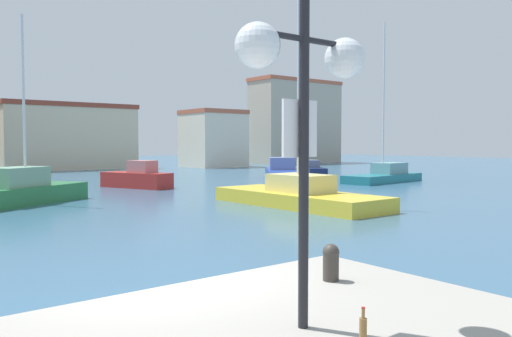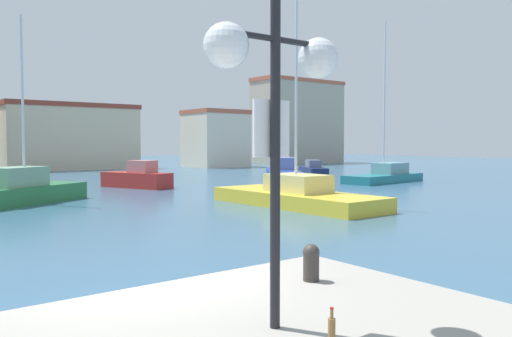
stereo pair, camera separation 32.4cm
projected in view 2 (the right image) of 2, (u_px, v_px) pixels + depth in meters
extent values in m
plane|color=#38607F|center=(226.00, 189.00, 32.21)|extent=(160.00, 160.00, 0.00)
cylinder|color=black|center=(275.00, 126.00, 5.00)|extent=(0.10, 0.10, 3.96)
cylinder|color=black|center=(275.00, 39.00, 4.96)|extent=(1.14, 0.06, 0.06)
sphere|color=white|center=(226.00, 45.00, 4.62)|extent=(0.42, 0.42, 0.42)
sphere|color=white|center=(318.00, 58.00, 5.31)|extent=(0.42, 0.42, 0.42)
cube|color=white|center=(271.00, 129.00, 5.05)|extent=(0.44, 0.03, 0.56)
cylinder|color=red|center=(270.00, 122.00, 5.06)|extent=(0.24, 0.01, 0.24)
cylinder|color=olive|center=(332.00, 332.00, 4.62)|extent=(0.07, 0.07, 0.25)
cylinder|color=olive|center=(332.00, 314.00, 4.61)|extent=(0.03, 0.03, 0.09)
cylinder|color=#B21E19|center=(332.00, 308.00, 4.61)|extent=(0.03, 0.03, 0.01)
cylinder|color=#38332D|center=(311.00, 267.00, 6.82)|extent=(0.21, 0.21, 0.38)
sphere|color=#38332D|center=(311.00, 252.00, 6.81)|extent=(0.22, 0.22, 0.22)
cube|color=#28703D|center=(25.00, 195.00, 24.59)|extent=(6.55, 5.12, 0.85)
cube|color=gray|center=(16.00, 177.00, 24.09)|extent=(3.02, 2.71, 0.92)
cylinder|color=silver|center=(23.00, 101.00, 24.37)|extent=(0.12, 0.12, 8.04)
cube|color=#B22823|center=(136.00, 180.00, 33.49)|extent=(3.25, 5.16, 0.99)
cube|color=#C4716E|center=(142.00, 167.00, 33.16)|extent=(1.69, 1.92, 0.78)
cube|color=gold|center=(296.00, 199.00, 23.76)|extent=(3.13, 9.04, 0.65)
cube|color=#DFCD77|center=(298.00, 183.00, 23.60)|extent=(1.93, 2.82, 0.81)
cylinder|color=silver|center=(296.00, 76.00, 23.49)|extent=(0.12, 0.12, 10.54)
cube|color=#233D93|center=(283.00, 175.00, 40.32)|extent=(7.24, 8.55, 0.81)
cube|color=#6E7DB1|center=(283.00, 163.00, 40.91)|extent=(2.94, 3.01, 0.94)
cube|color=#19234C|center=(313.00, 170.00, 49.62)|extent=(4.30, 5.73, 0.56)
cube|color=slate|center=(313.00, 164.00, 49.57)|extent=(2.00, 2.30, 0.69)
cube|color=#1E707A|center=(383.00, 178.00, 37.90)|extent=(7.48, 3.26, 0.59)
cube|color=#6B9CA2|center=(390.00, 168.00, 38.49)|extent=(2.78, 1.96, 0.82)
cylinder|color=silver|center=(384.00, 99.00, 37.61)|extent=(0.12, 0.12, 11.02)
cube|color=beige|center=(69.00, 139.00, 56.87)|extent=(13.95, 6.64, 6.67)
cube|color=brown|center=(68.00, 106.00, 56.69)|extent=(14.23, 6.77, 0.50)
cube|color=beige|center=(215.00, 141.00, 62.35)|extent=(6.22, 6.16, 6.32)
cube|color=#B25B42|center=(215.00, 112.00, 62.18)|extent=(6.35, 6.28, 0.50)
cube|color=#B2A893|center=(298.00, 124.00, 73.06)|extent=(13.27, 5.18, 11.22)
cube|color=#B25B42|center=(298.00, 82.00, 72.77)|extent=(13.53, 5.28, 0.50)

